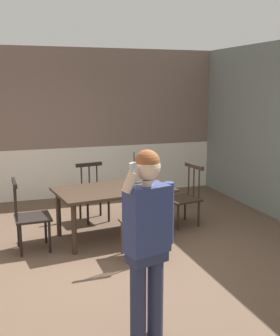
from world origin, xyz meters
The scene contains 8 objects.
ground_plane centered at (0.00, 0.00, 0.00)m, with size 7.30×7.30×0.00m, color brown.
room_back_partition centered at (0.00, 3.32, 1.39)m, with size 6.20×0.17×2.89m.
dining_table centered at (0.27, 0.84, 0.64)m, with size 1.74×1.17×0.73m.
chair_near_window centered at (0.38, -0.02, 0.49)m, with size 0.43×0.43×1.05m.
chair_by_doorway centered at (-0.93, 0.70, 0.48)m, with size 0.48×0.48×0.98m.
chair_at_table_head centered at (1.47, 1.00, 0.46)m, with size 0.54×0.54×0.96m.
chair_opposite_corner centered at (0.16, 1.71, 0.46)m, with size 0.51×0.51×0.93m.
person_figure centered at (-0.12, -1.70, 0.96)m, with size 0.51×0.30×1.69m.
Camera 1 is at (-1.25, -4.84, 2.20)m, focal length 44.82 mm.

